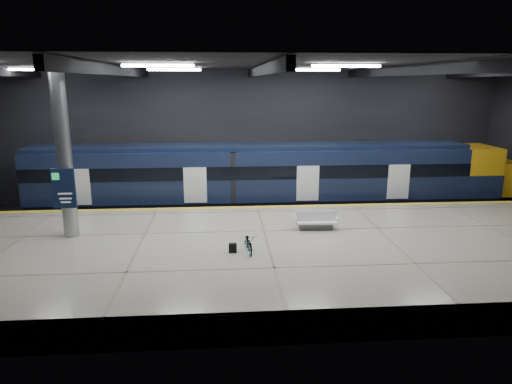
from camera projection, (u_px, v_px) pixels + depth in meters
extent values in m
plane|color=black|center=(262.00, 247.00, 20.74)|extent=(30.00, 30.00, 0.00)
cube|color=black|center=(250.00, 138.00, 27.55)|extent=(30.00, 0.10, 8.00)
cube|color=black|center=(288.00, 210.00, 12.05)|extent=(30.00, 0.10, 8.00)
cube|color=black|center=(262.00, 64.00, 18.85)|extent=(30.00, 16.00, 0.10)
cube|color=black|center=(115.00, 70.00, 18.47)|extent=(0.25, 16.00, 0.40)
cube|color=black|center=(262.00, 71.00, 18.91)|extent=(0.25, 16.00, 0.40)
cube|color=black|center=(403.00, 71.00, 19.35)|extent=(0.25, 16.00, 0.40)
cube|color=white|center=(158.00, 66.00, 16.65)|extent=(2.60, 0.18, 0.10)
cube|color=white|center=(346.00, 66.00, 17.17)|extent=(2.60, 0.18, 0.10)
cube|color=white|center=(28.00, 69.00, 21.95)|extent=(2.60, 0.18, 0.10)
cube|color=white|center=(174.00, 70.00, 22.46)|extent=(2.60, 0.18, 0.10)
cube|color=white|center=(314.00, 70.00, 22.98)|extent=(2.60, 0.18, 0.10)
cube|color=white|center=(448.00, 70.00, 23.49)|extent=(2.60, 0.18, 0.10)
cube|color=#BCB39F|center=(267.00, 256.00, 18.19)|extent=(30.00, 11.00, 1.10)
cube|color=yellow|center=(257.00, 207.00, 23.15)|extent=(30.00, 0.40, 0.01)
cube|color=gray|center=(254.00, 215.00, 25.36)|extent=(30.00, 0.08, 0.16)
cube|color=gray|center=(252.00, 208.00, 26.75)|extent=(30.00, 0.08, 0.16)
cube|color=black|center=(250.00, 204.00, 25.93)|extent=(24.00, 2.58, 0.80)
cube|color=#0F1833|center=(250.00, 173.00, 25.51)|extent=(24.00, 2.80, 2.75)
cube|color=#0F1833|center=(250.00, 146.00, 25.16)|extent=(24.00, 2.30, 0.24)
cube|color=black|center=(252.00, 173.00, 24.08)|extent=(24.00, 0.04, 0.70)
cube|color=white|center=(308.00, 183.00, 24.44)|extent=(1.20, 0.05, 1.90)
cube|color=gold|center=(473.00, 170.00, 26.47)|extent=(2.00, 2.80, 2.75)
cube|color=black|center=(479.00, 167.00, 26.45)|extent=(1.60, 2.38, 0.80)
cube|color=#595B60|center=(316.00, 226.00, 19.70)|extent=(1.43, 0.50, 0.27)
cube|color=white|center=(316.00, 222.00, 19.66)|extent=(1.80, 0.82, 0.07)
cube|color=white|center=(316.00, 216.00, 19.60)|extent=(1.77, 0.14, 0.44)
cube|color=white|center=(295.00, 219.00, 19.60)|extent=(0.08, 0.75, 0.27)
cube|color=white|center=(336.00, 219.00, 19.66)|extent=(0.08, 0.75, 0.27)
imported|color=#99999E|center=(249.00, 243.00, 17.00)|extent=(0.62, 1.43, 0.73)
cube|color=black|center=(233.00, 248.00, 17.00)|extent=(0.30, 0.19, 0.35)
cylinder|color=#9EA0A5|center=(64.00, 153.00, 18.11)|extent=(0.60, 0.60, 6.90)
cube|color=#0F1C38|center=(64.00, 188.00, 18.02)|extent=(0.90, 0.12, 1.60)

